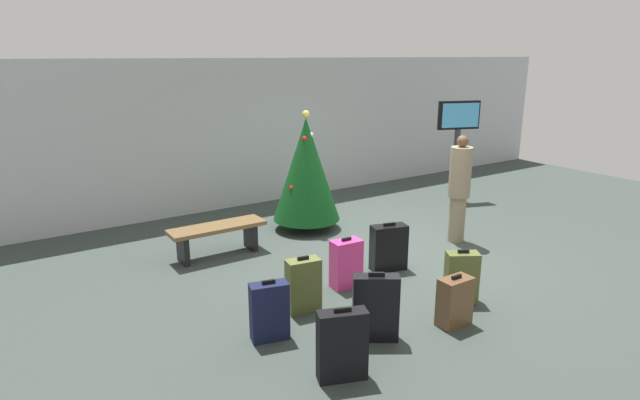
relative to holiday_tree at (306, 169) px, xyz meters
name	(u,v)px	position (x,y,z in m)	size (l,w,h in m)	color
ground_plane	(397,253)	(0.52, -1.76, -1.05)	(16.00, 16.00, 0.00)	#38423D
back_wall	(274,130)	(0.52, 2.05, 0.38)	(16.00, 0.20, 2.87)	#B7BCC1
holiday_tree	(306,169)	(0.00, 0.00, 0.00)	(1.15, 1.15, 2.05)	#4C3319
flight_info_kiosk	(458,131)	(3.63, -0.03, 0.37)	(0.87, 0.37, 2.03)	#333338
waiting_bench	(217,233)	(-1.79, -0.34, -0.70)	(1.44, 0.44, 0.48)	brown
traveller_0	(459,187)	(1.69, -1.87, -0.14)	(0.47, 0.47, 1.73)	gray
suitcase_0	(389,248)	(0.00, -2.16, -0.73)	(0.54, 0.35, 0.69)	black
suitcase_1	(269,311)	(-2.29, -2.89, -0.73)	(0.43, 0.28, 0.68)	#141938
suitcase_2	(455,302)	(-0.43, -3.76, -0.77)	(0.39, 0.22, 0.60)	brown
suitcase_3	(303,285)	(-1.65, -2.55, -0.73)	(0.42, 0.26, 0.69)	#59602D
suitcase_4	(342,345)	(-2.06, -3.89, -0.71)	(0.49, 0.33, 0.73)	black
suitcase_5	(346,264)	(-0.83, -2.28, -0.74)	(0.40, 0.25, 0.67)	#E5388C
suitcase_6	(376,308)	(-1.36, -3.52, -0.69)	(0.50, 0.41, 0.77)	black
suitcase_7	(461,277)	(0.08, -3.40, -0.74)	(0.44, 0.38, 0.67)	#59602D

